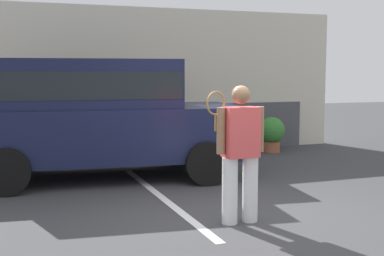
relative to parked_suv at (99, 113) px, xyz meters
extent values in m
plane|color=#38383A|center=(1.22, -3.21, -1.15)|extent=(40.00, 40.00, 0.00)
cube|color=silver|center=(0.60, -1.71, -1.14)|extent=(0.12, 4.40, 0.01)
cube|color=beige|center=(1.22, 2.54, 0.49)|extent=(9.94, 0.30, 3.26)
cube|color=#4C4C51|center=(1.22, 2.34, -0.60)|extent=(8.35, 0.10, 1.10)
cube|color=brown|center=(1.62, 2.32, -0.10)|extent=(0.90, 0.06, 2.10)
cube|color=#141938|center=(0.11, -0.01, -0.35)|extent=(4.79, 2.41, 0.90)
cube|color=#141938|center=(-0.14, 0.02, 0.50)|extent=(3.08, 2.08, 0.80)
cube|color=black|center=(-0.14, 0.02, 0.48)|extent=(3.02, 2.09, 0.44)
cylinder|color=black|center=(1.75, 0.76, -0.79)|extent=(0.74, 0.34, 0.72)
cylinder|color=black|center=(1.54, -1.13, -0.79)|extent=(0.74, 0.34, 0.72)
cylinder|color=black|center=(-1.33, 1.11, -0.79)|extent=(0.74, 0.34, 0.72)
cylinder|color=black|center=(-1.54, -0.78, -0.79)|extent=(0.74, 0.34, 0.72)
cylinder|color=white|center=(1.27, -3.25, -0.74)|extent=(0.19, 0.19, 0.82)
cylinder|color=white|center=(1.00, -3.26, -0.74)|extent=(0.19, 0.19, 0.82)
cube|color=#E04C4C|center=(1.14, -3.25, -0.02)|extent=(0.42, 0.27, 0.61)
sphere|color=#8C6647|center=(1.14, -3.25, 0.43)|extent=(0.23, 0.23, 0.23)
cylinder|color=#8C6647|center=(1.40, -3.25, 0.00)|extent=(0.10, 0.10, 0.56)
cylinder|color=#8C6647|center=(0.87, -3.26, 0.00)|extent=(0.10, 0.10, 0.56)
torus|color=olive|center=(0.83, -3.21, 0.33)|extent=(0.29, 0.12, 0.29)
cylinder|color=olive|center=(0.83, -3.21, 0.09)|extent=(0.03, 0.03, 0.20)
cylinder|color=#9E5638|center=(4.23, 1.62, -1.02)|extent=(0.39, 0.39, 0.24)
sphere|color=#387F33|center=(4.23, 1.62, -0.64)|extent=(0.61, 0.61, 0.61)
camera|label=1|loc=(-1.56, -8.92, 0.71)|focal=48.75mm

